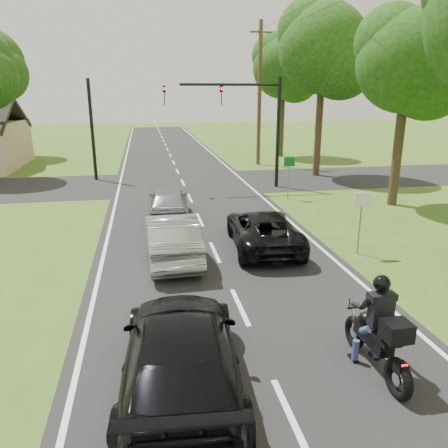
{
  "coord_description": "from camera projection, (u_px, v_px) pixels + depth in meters",
  "views": [
    {
      "loc": [
        -2.18,
        -9.74,
        5.23
      ],
      "look_at": [
        0.14,
        3.0,
        1.3
      ],
      "focal_mm": 35.0,
      "sensor_mm": 36.0,
      "label": 1
    }
  ],
  "objects": [
    {
      "name": "ground",
      "position": [
        240.0,
        307.0,
        11.06
      ],
      "size": [
        140.0,
        140.0,
        0.0
      ],
      "primitive_type": "plane",
      "color": "#3C5919",
      "rests_on": "ground"
    },
    {
      "name": "road",
      "position": [
        194.0,
        208.0,
        20.47
      ],
      "size": [
        8.0,
        100.0,
        0.01
      ],
      "primitive_type": "cube",
      "color": "black",
      "rests_on": "ground"
    },
    {
      "name": "cross_road",
      "position": [
        183.0,
        183.0,
        26.12
      ],
      "size": [
        60.0,
        7.0,
        0.01
      ],
      "primitive_type": "cube",
      "color": "black",
      "rests_on": "ground"
    },
    {
      "name": "motorcycle_rider",
      "position": [
        379.0,
        336.0,
        8.28
      ],
      "size": [
        0.66,
        2.35,
        2.02
      ],
      "rotation": [
        0.0,
        0.0,
        0.02
      ],
      "color": "black",
      "rests_on": "ground"
    },
    {
      "name": "dark_suv",
      "position": [
        263.0,
        229.0,
        15.13
      ],
      "size": [
        2.51,
        4.84,
        1.3
      ],
      "primitive_type": "imported",
      "rotation": [
        0.0,
        0.0,
        3.07
      ],
      "color": "black",
      "rests_on": "road"
    },
    {
      "name": "silver_sedan",
      "position": [
        171.0,
        237.0,
        14.07
      ],
      "size": [
        1.71,
        4.55,
        1.48
      ],
      "primitive_type": "imported",
      "rotation": [
        0.0,
        0.0,
        3.17
      ],
      "color": "#A5A6AA",
      "rests_on": "road"
    },
    {
      "name": "silver_suv",
      "position": [
        169.0,
        202.0,
        18.63
      ],
      "size": [
        1.91,
        4.2,
        1.4
      ],
      "primitive_type": "imported",
      "rotation": [
        0.0,
        0.0,
        3.08
      ],
      "color": "#95979C",
      "rests_on": "road"
    },
    {
      "name": "dark_car_behind",
      "position": [
        181.0,
        355.0,
        7.74
      ],
      "size": [
        2.46,
        5.28,
        1.49
      ],
      "primitive_type": "imported",
      "rotation": [
        0.0,
        0.0,
        3.07
      ],
      "color": "black",
      "rests_on": "road"
    },
    {
      "name": "traffic_signal",
      "position": [
        246.0,
        113.0,
        23.61
      ],
      "size": [
        6.38,
        0.44,
        6.0
      ],
      "color": "black",
      "rests_on": "ground"
    },
    {
      "name": "signal_pole_far",
      "position": [
        92.0,
        131.0,
        26.24
      ],
      "size": [
        0.2,
        0.2,
        6.0
      ],
      "primitive_type": "cylinder",
      "color": "black",
      "rests_on": "ground"
    },
    {
      "name": "utility_pole_far",
      "position": [
        260.0,
        94.0,
        31.36
      ],
      "size": [
        1.6,
        0.28,
        10.0
      ],
      "color": "brown",
      "rests_on": "ground"
    },
    {
      "name": "sign_white",
      "position": [
        362.0,
        208.0,
        14.21
      ],
      "size": [
        0.55,
        0.07,
        2.12
      ],
      "color": "slate",
      "rests_on": "ground"
    },
    {
      "name": "sign_green",
      "position": [
        289.0,
        168.0,
        21.77
      ],
      "size": [
        0.55,
        0.07,
        2.12
      ],
      "color": "slate",
      "rests_on": "ground"
    },
    {
      "name": "tree_row_c",
      "position": [
        415.0,
        68.0,
        19.21
      ],
      "size": [
        4.8,
        4.65,
        8.76
      ],
      "color": "#332316",
      "rests_on": "ground"
    },
    {
      "name": "tree_row_d",
      "position": [
        329.0,
        54.0,
        26.24
      ],
      "size": [
        5.76,
        5.58,
        10.45
      ],
      "color": "#332316",
      "rests_on": "ground"
    },
    {
      "name": "tree_row_e",
      "position": [
        288.0,
        71.0,
        34.97
      ],
      "size": [
        5.28,
        5.12,
        9.61
      ],
      "color": "#332316",
      "rests_on": "ground"
    }
  ]
}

